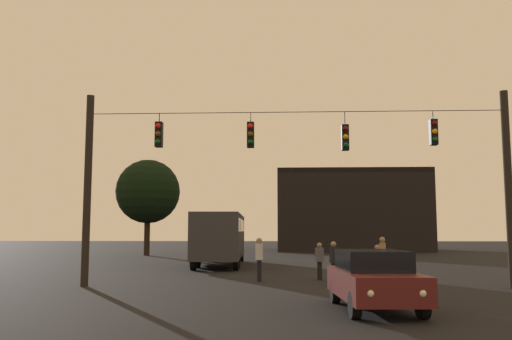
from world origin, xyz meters
name	(u,v)px	position (x,y,z in m)	size (l,w,h in m)	color
ground_plane	(291,270)	(0.00, 24.50, 0.00)	(168.00, 168.00, 0.00)	black
overhead_signal_span	(295,174)	(0.02, 15.41, 4.13)	(15.75, 0.44, 7.16)	black
city_bus	(221,234)	(-4.10, 28.14, 1.87)	(2.93, 11.09, 3.00)	#2D2D33
car_near_right	(374,279)	(1.89, 9.81, 0.80)	(2.06, 4.42, 1.52)	#511919
pedestrian_crossing_left	(383,255)	(3.72, 18.51, 1.02)	(0.28, 0.39, 1.78)	black
pedestrian_crossing_center	(334,260)	(1.52, 16.69, 0.92)	(0.29, 0.39, 1.63)	black
pedestrian_crossing_right	(378,263)	(3.14, 16.38, 0.84)	(0.27, 0.38, 1.51)	black
pedestrian_near_bus	(320,259)	(1.10, 18.47, 0.86)	(0.34, 0.42, 1.54)	black
pedestrian_trailing	(259,257)	(-1.39, 17.65, 1.00)	(0.29, 0.39, 1.75)	black
corner_building	(348,212)	(6.81, 54.94, 4.11)	(15.21, 13.08, 8.22)	black
tree_left_silhouette	(148,192)	(-11.75, 41.12, 5.36)	(5.40, 5.40, 8.08)	black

